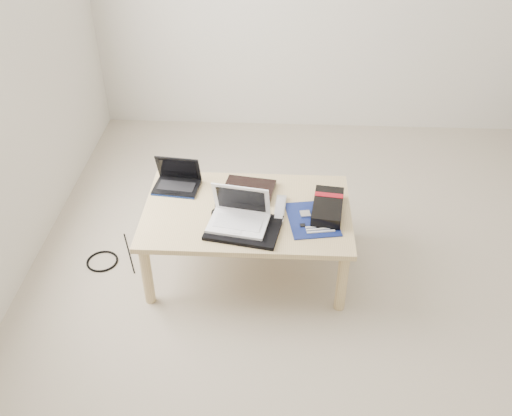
{
  "coord_description": "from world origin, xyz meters",
  "views": [
    {
      "loc": [
        -0.59,
        -2.13,
        2.21
      ],
      "look_at": [
        -0.71,
        0.29,
        0.41
      ],
      "focal_mm": 40.0,
      "sensor_mm": 36.0,
      "label": 1
    }
  ],
  "objects_px": {
    "netbook": "(177,181)",
    "white_laptop": "(239,215)",
    "coffee_table": "(247,217)",
    "gpu_box": "(328,207)"
  },
  "relations": [
    {
      "from": "netbook",
      "to": "coffee_table",
      "type": "bearing_deg",
      "value": -26.17
    },
    {
      "from": "coffee_table",
      "to": "netbook",
      "type": "relative_size",
      "value": 4.13
    },
    {
      "from": "netbook",
      "to": "white_laptop",
      "type": "relative_size",
      "value": 0.82
    },
    {
      "from": "netbook",
      "to": "white_laptop",
      "type": "bearing_deg",
      "value": -41.56
    },
    {
      "from": "coffee_table",
      "to": "netbook",
      "type": "bearing_deg",
      "value": 153.83
    },
    {
      "from": "coffee_table",
      "to": "white_laptop",
      "type": "distance_m",
      "value": 0.17
    },
    {
      "from": "gpu_box",
      "to": "coffee_table",
      "type": "bearing_deg",
      "value": 179.86
    },
    {
      "from": "white_laptop",
      "to": "gpu_box",
      "type": "distance_m",
      "value": 0.47
    },
    {
      "from": "coffee_table",
      "to": "gpu_box",
      "type": "bearing_deg",
      "value": -0.14
    },
    {
      "from": "netbook",
      "to": "gpu_box",
      "type": "height_order",
      "value": "netbook"
    }
  ]
}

